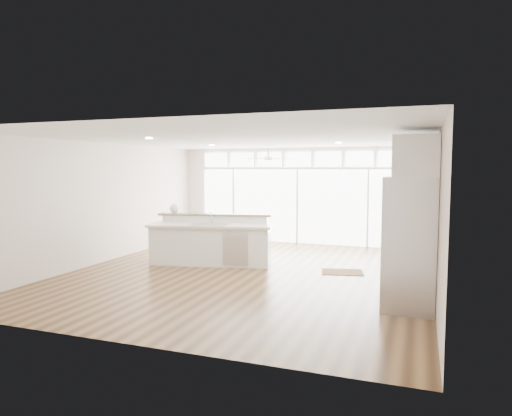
% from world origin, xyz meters
% --- Properties ---
extents(floor, '(7.00, 8.00, 0.02)m').
position_xyz_m(floor, '(0.00, 0.00, -0.01)').
color(floor, '#422914').
rests_on(floor, ground).
extents(ceiling, '(7.00, 8.00, 0.02)m').
position_xyz_m(ceiling, '(0.00, 0.00, 2.70)').
color(ceiling, silver).
rests_on(ceiling, wall_back).
extents(wall_back, '(7.00, 0.04, 2.70)m').
position_xyz_m(wall_back, '(0.00, 4.00, 1.35)').
color(wall_back, beige).
rests_on(wall_back, floor).
extents(wall_front, '(7.00, 0.04, 2.70)m').
position_xyz_m(wall_front, '(0.00, -4.00, 1.35)').
color(wall_front, beige).
rests_on(wall_front, floor).
extents(wall_left, '(0.04, 8.00, 2.70)m').
position_xyz_m(wall_left, '(-3.50, 0.00, 1.35)').
color(wall_left, beige).
rests_on(wall_left, floor).
extents(wall_right, '(0.04, 8.00, 2.70)m').
position_xyz_m(wall_right, '(3.50, 0.00, 1.35)').
color(wall_right, beige).
rests_on(wall_right, floor).
extents(glass_wall, '(5.80, 0.06, 2.08)m').
position_xyz_m(glass_wall, '(0.00, 3.94, 1.05)').
color(glass_wall, white).
rests_on(glass_wall, wall_back).
extents(transom_row, '(5.90, 0.06, 0.40)m').
position_xyz_m(transom_row, '(0.00, 3.94, 2.38)').
color(transom_row, white).
rests_on(transom_row, wall_back).
extents(desk_window, '(0.04, 0.85, 0.85)m').
position_xyz_m(desk_window, '(3.46, 0.30, 1.55)').
color(desk_window, white).
rests_on(desk_window, wall_right).
extents(ceiling_fan, '(1.16, 1.16, 0.32)m').
position_xyz_m(ceiling_fan, '(-0.50, 2.80, 2.48)').
color(ceiling_fan, silver).
rests_on(ceiling_fan, ceiling).
extents(recessed_lights, '(3.40, 3.00, 0.02)m').
position_xyz_m(recessed_lights, '(0.00, 0.20, 2.68)').
color(recessed_lights, white).
rests_on(recessed_lights, ceiling).
extents(oven_cabinet, '(0.64, 1.20, 2.50)m').
position_xyz_m(oven_cabinet, '(3.17, 1.80, 1.25)').
color(oven_cabinet, white).
rests_on(oven_cabinet, floor).
extents(desk_nook, '(0.72, 1.30, 0.76)m').
position_xyz_m(desk_nook, '(3.13, 0.30, 0.38)').
color(desk_nook, white).
rests_on(desk_nook, floor).
extents(upper_cabinets, '(0.64, 1.30, 0.64)m').
position_xyz_m(upper_cabinets, '(3.17, 0.30, 2.35)').
color(upper_cabinets, white).
rests_on(upper_cabinets, wall_right).
extents(refrigerator, '(0.76, 0.90, 2.00)m').
position_xyz_m(refrigerator, '(3.11, -1.35, 1.00)').
color(refrigerator, silver).
rests_on(refrigerator, floor).
extents(fridge_cabinet, '(0.64, 0.90, 0.60)m').
position_xyz_m(fridge_cabinet, '(3.17, -1.35, 2.30)').
color(fridge_cabinet, white).
rests_on(fridge_cabinet, wall_right).
extents(framed_photos, '(0.06, 0.22, 0.80)m').
position_xyz_m(framed_photos, '(3.46, 0.92, 1.40)').
color(framed_photos, black).
rests_on(framed_photos, wall_right).
extents(kitchen_island, '(2.89, 1.58, 1.09)m').
position_xyz_m(kitchen_island, '(-1.10, 0.54, 0.54)').
color(kitchen_island, white).
rests_on(kitchen_island, floor).
extents(rug, '(0.94, 0.76, 0.01)m').
position_xyz_m(rug, '(1.78, 0.73, 0.01)').
color(rug, '#3C2813').
rests_on(rug, floor).
extents(office_chair, '(0.58, 0.56, 0.92)m').
position_xyz_m(office_chair, '(2.89, 0.97, 0.46)').
color(office_chair, black).
rests_on(office_chair, floor).
extents(fishbowl, '(0.27, 0.27, 0.22)m').
position_xyz_m(fishbowl, '(-2.11, 0.73, 1.20)').
color(fishbowl, silver).
rests_on(fishbowl, kitchen_island).
extents(monitor, '(0.17, 0.51, 0.42)m').
position_xyz_m(monitor, '(3.05, 0.30, 0.97)').
color(monitor, black).
rests_on(monitor, desk_nook).
extents(keyboard, '(0.13, 0.31, 0.02)m').
position_xyz_m(keyboard, '(2.88, 0.30, 0.77)').
color(keyboard, silver).
rests_on(keyboard, desk_nook).
extents(potted_plant, '(0.26, 0.29, 0.22)m').
position_xyz_m(potted_plant, '(3.17, 1.80, 2.61)').
color(potted_plant, '#296029').
rests_on(potted_plant, oven_cabinet).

